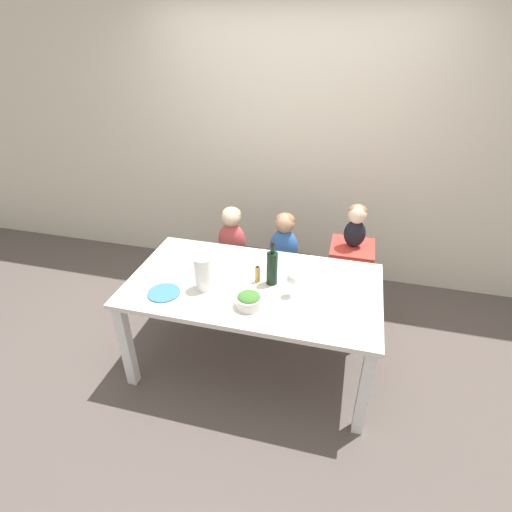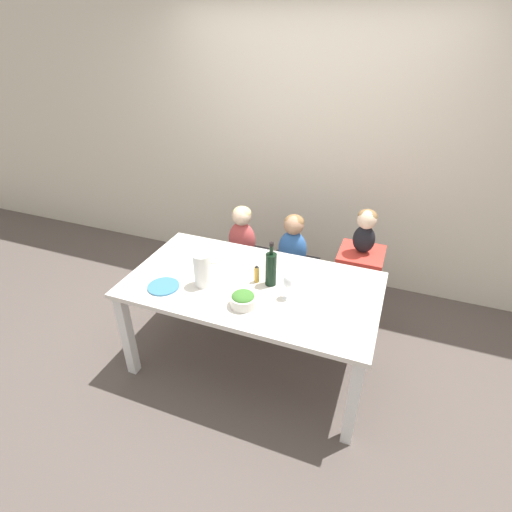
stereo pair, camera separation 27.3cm
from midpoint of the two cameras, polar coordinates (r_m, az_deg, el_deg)
name	(u,v)px [view 1 (the left image)]	position (r m, az deg, el deg)	size (l,w,h in m)	color
ground_plane	(254,361)	(3.25, -2.81, -14.82)	(14.00, 14.00, 0.00)	#564C47
wall_back	(294,141)	(3.81, 3.30, 16.00)	(10.00, 0.06, 2.70)	beige
dining_table	(253,294)	(2.82, -3.15, -5.50)	(1.74, 0.96, 0.74)	silver
chair_far_left	(233,263)	(3.66, -5.48, -1.07)	(0.41, 0.43, 0.47)	silver
chair_far_center	(283,270)	(3.55, 1.66, -2.08)	(0.41, 0.43, 0.47)	silver
chair_right_highchair	(351,262)	(3.40, 11.15, -0.90)	(0.35, 0.37, 0.72)	silver
person_child_left	(232,232)	(3.51, -5.73, 3.37)	(0.25, 0.17, 0.48)	#C64C4C
person_child_center	(284,238)	(3.39, 1.75, 2.47)	(0.25, 0.17, 0.48)	#3366B2
person_baby_right	(356,223)	(3.22, 11.79, 4.63)	(0.17, 0.15, 0.36)	black
wine_bottle	(272,267)	(2.70, -0.57, -1.72)	(0.08, 0.08, 0.33)	black
paper_towel_roll	(204,273)	(2.70, -10.39, -2.52)	(0.12, 0.12, 0.24)	white
wine_glass_near	(292,280)	(2.58, 2.13, -3.50)	(0.07, 0.07, 0.18)	white
salad_bowl_large	(249,300)	(2.54, -4.12, -6.40)	(0.17, 0.17, 0.10)	silver
dinner_plate_front_left	(164,293)	(2.77, -15.81, -5.17)	(0.22, 0.22, 0.01)	teal
dinner_plate_back_left	(209,259)	(3.07, -9.26, -0.46)	(0.22, 0.22, 0.01)	silver
condiment_bottle_hot_sauce	(258,274)	(2.75, -2.63, -2.64)	(0.04, 0.04, 0.14)	#BC8E33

